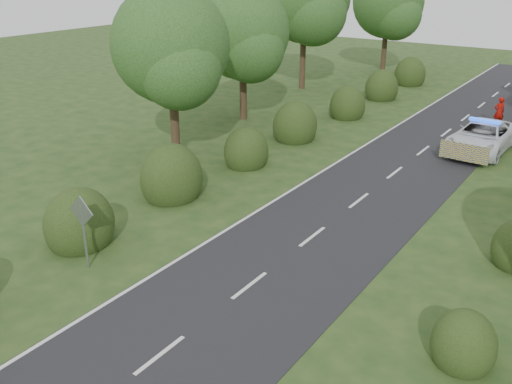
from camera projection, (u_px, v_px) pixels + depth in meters
The scene contains 11 objects.
ground at pixel (160, 356), 14.45m from camera, with size 120.00×120.00×0.00m, color #22401A.
road at pixel (386, 179), 25.95m from camera, with size 6.00×70.00×0.02m, color black.
road_markings at pixel (334, 186), 25.18m from camera, with size 4.96×70.00×0.01m.
hedgerow_left at pixel (228, 157), 26.50m from camera, with size 2.75×50.41×3.00m.
tree_left_a at pixel (173, 51), 26.55m from camera, with size 5.74×5.60×8.38m.
tree_left_b at pixel (245, 37), 33.57m from camera, with size 5.74×5.60×8.07m.
tree_left_c at pixel (307, 0), 41.40m from camera, with size 6.97×6.80×10.22m.
tree_left_d at pixel (390, 5), 48.15m from camera, with size 6.15×6.00×8.89m.
road_sign at pixel (83, 222), 17.94m from camera, with size 1.06×0.08×2.53m.
police_van at pixel (482, 137), 29.40m from camera, with size 2.90×5.82×1.72m.
pedestrian_red at pixel (499, 112), 33.76m from camera, with size 0.65×0.43×1.78m, color #9B0E08.
Camera 1 is at (8.61, -8.41, 9.33)m, focal length 40.00 mm.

